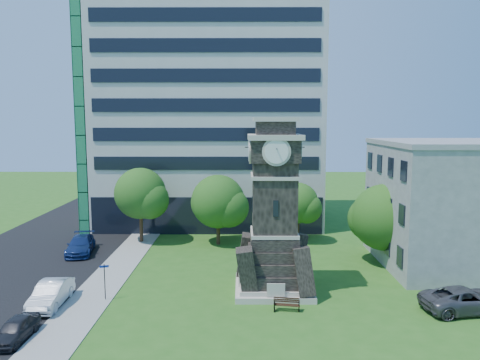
{
  "coord_description": "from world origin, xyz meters",
  "views": [
    {
      "loc": [
        0.78,
        -30.16,
        12.0
      ],
      "look_at": [
        0.59,
        5.94,
        7.42
      ],
      "focal_mm": 35.0,
      "sensor_mm": 36.0,
      "label": 1
    }
  ],
  "objects_px": {
    "car_street_south": "(16,329)",
    "car_street_mid": "(51,294)",
    "car_street_north": "(81,245)",
    "street_sign": "(105,278)",
    "clock_tower": "(274,217)",
    "car_east_lot": "(466,300)",
    "park_bench": "(287,304)"
  },
  "relations": [
    {
      "from": "car_east_lot",
      "to": "street_sign",
      "type": "distance_m",
      "value": 23.44
    },
    {
      "from": "car_street_north",
      "to": "street_sign",
      "type": "xyz_separation_m",
      "value": [
        5.5,
        -11.19,
        0.78
      ]
    },
    {
      "from": "clock_tower",
      "to": "street_sign",
      "type": "height_order",
      "value": "clock_tower"
    },
    {
      "from": "street_sign",
      "to": "car_east_lot",
      "type": "bearing_deg",
      "value": -20.81
    },
    {
      "from": "car_street_mid",
      "to": "park_bench",
      "type": "xyz_separation_m",
      "value": [
        15.32,
        -0.78,
        -0.33
      ]
    },
    {
      "from": "clock_tower",
      "to": "park_bench",
      "type": "relative_size",
      "value": 7.4
    },
    {
      "from": "park_bench",
      "to": "street_sign",
      "type": "relative_size",
      "value": 0.66
    },
    {
      "from": "clock_tower",
      "to": "car_street_mid",
      "type": "relative_size",
      "value": 2.58
    },
    {
      "from": "car_east_lot",
      "to": "park_bench",
      "type": "xyz_separation_m",
      "value": [
        -11.3,
        0.07,
        -0.33
      ]
    },
    {
      "from": "car_street_south",
      "to": "car_street_mid",
      "type": "bearing_deg",
      "value": 93.04
    },
    {
      "from": "car_street_south",
      "to": "car_street_north",
      "type": "xyz_separation_m",
      "value": [
        -2.27,
        17.0,
        0.16
      ]
    },
    {
      "from": "car_east_lot",
      "to": "clock_tower",
      "type": "bearing_deg",
      "value": 63.34
    },
    {
      "from": "car_street_north",
      "to": "park_bench",
      "type": "height_order",
      "value": "car_street_north"
    },
    {
      "from": "park_bench",
      "to": "clock_tower",
      "type": "bearing_deg",
      "value": 107.83
    },
    {
      "from": "car_street_south",
      "to": "street_sign",
      "type": "bearing_deg",
      "value": 63.64
    },
    {
      "from": "car_street_south",
      "to": "street_sign",
      "type": "xyz_separation_m",
      "value": [
        3.24,
        5.81,
        0.94
      ]
    },
    {
      "from": "car_street_north",
      "to": "car_street_mid",
      "type": "bearing_deg",
      "value": -89.95
    },
    {
      "from": "car_street_north",
      "to": "street_sign",
      "type": "height_order",
      "value": "street_sign"
    },
    {
      "from": "clock_tower",
      "to": "car_street_north",
      "type": "height_order",
      "value": "clock_tower"
    },
    {
      "from": "clock_tower",
      "to": "car_street_mid",
      "type": "bearing_deg",
      "value": -168.79
    },
    {
      "from": "clock_tower",
      "to": "street_sign",
      "type": "bearing_deg",
      "value": -170.24
    },
    {
      "from": "car_street_south",
      "to": "car_east_lot",
      "type": "relative_size",
      "value": 0.65
    },
    {
      "from": "car_east_lot",
      "to": "park_bench",
      "type": "height_order",
      "value": "car_east_lot"
    },
    {
      "from": "car_street_north",
      "to": "street_sign",
      "type": "relative_size",
      "value": 2.15
    },
    {
      "from": "car_east_lot",
      "to": "street_sign",
      "type": "relative_size",
      "value": 2.26
    },
    {
      "from": "car_street_mid",
      "to": "car_street_south",
      "type": "bearing_deg",
      "value": -91.53
    },
    {
      "from": "car_street_mid",
      "to": "clock_tower",
      "type": "bearing_deg",
      "value": 9.38
    },
    {
      "from": "clock_tower",
      "to": "car_east_lot",
      "type": "relative_size",
      "value": 2.17
    },
    {
      "from": "car_street_mid",
      "to": "car_street_north",
      "type": "relative_size",
      "value": 0.88
    },
    {
      "from": "car_east_lot",
      "to": "street_sign",
      "type": "height_order",
      "value": "street_sign"
    },
    {
      "from": "car_street_south",
      "to": "car_east_lot",
      "type": "height_order",
      "value": "car_east_lot"
    },
    {
      "from": "car_street_south",
      "to": "car_east_lot",
      "type": "xyz_separation_m",
      "value": [
        26.6,
        4.01,
        0.16
      ]
    }
  ]
}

